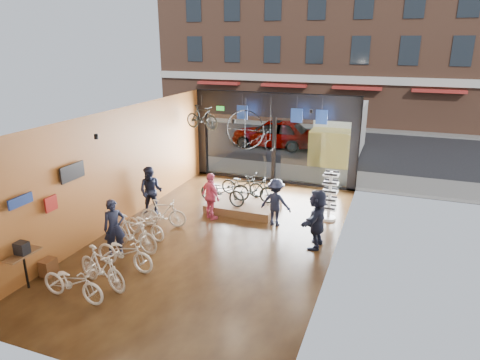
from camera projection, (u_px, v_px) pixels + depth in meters
The scene contains 35 objects.
ground_plane at pixel (219, 238), 13.30m from camera, with size 7.00×12.00×0.04m, color black.
ceiling at pixel (217, 115), 12.10m from camera, with size 7.00×12.00×0.04m, color black.
wall_left at pixel (118, 168), 13.87m from camera, with size 0.04×12.00×3.80m, color #AA5F2B.
wall_right at pixel (338, 194), 11.53m from camera, with size 0.04×12.00×3.80m, color beige.
wall_back at pixel (79, 281), 7.34m from camera, with size 7.00×0.04×3.80m, color beige.
storefront at pixel (274, 138), 18.04m from camera, with size 7.00×0.26×3.80m, color black, non-canonical shape.
exit_sign at pixel (220, 108), 18.37m from camera, with size 0.35×0.06×0.18m, color #198C26.
street_road at pixel (314, 139), 26.64m from camera, with size 30.00×18.00×0.02m, color black.
sidewalk_near at pixel (280, 172), 19.68m from camera, with size 30.00×2.40×0.12m, color slate.
sidewalk_far at pixel (325, 126), 30.18m from camera, with size 30.00×2.00×0.12m, color slate.
opposite_building at pixel (337, 23), 30.24m from camera, with size 26.00×5.00×14.00m, color brown.
street_car at pixel (274, 133), 24.29m from camera, with size 1.92×4.77×1.62m, color gray.
box_truck at pixel (339, 133), 22.00m from camera, with size 2.19×6.58×2.59m, color silver, non-canonical shape.
floor_bike_0 at pixel (73, 282), 9.99m from camera, with size 0.61×1.74×0.91m, color beige.
floor_bike_1 at pixel (102, 268), 10.51m from camera, with size 0.49×1.72×1.03m, color beige.
floor_bike_2 at pixel (125, 252), 11.37m from camera, with size 0.62×1.79×0.94m, color beige.
floor_bike_3 at pixel (132, 233), 12.33m from camera, with size 0.50×1.78×1.07m, color beige.
floor_bike_4 at pixel (145, 225), 13.20m from camera, with size 0.55×1.58×0.83m, color beige.
floor_bike_5 at pixel (163, 213), 13.94m from camera, with size 0.44×1.55×0.93m, color beige.
display_platform at pixel (244, 206), 15.45m from camera, with size 2.40×1.80×0.30m, color brown.
display_bike_left at pixel (222, 191), 15.05m from camera, with size 0.63×1.81×0.95m, color black.
display_bike_mid at pixel (254, 189), 15.20m from camera, with size 0.46×1.62×0.97m, color black.
display_bike_right at pixel (243, 184), 15.88m from camera, with size 0.58×1.68×0.88m, color black.
customer_0 at pixel (114, 228), 12.00m from camera, with size 0.60×0.40×1.66m, color #161C33.
customer_1 at pixel (151, 191), 14.76m from camera, with size 0.85×0.66×1.75m, color #161C33.
customer_2 at pixel (211, 196), 14.43m from camera, with size 0.96×0.40×1.64m, color #CC4C72.
customer_3 at pixel (276, 202), 13.96m from camera, with size 1.03×0.59×1.59m, color #161C33.
customer_5 at pixel (317, 219), 12.44m from camera, with size 1.66×0.53×1.80m, color #161C33.
sunglasses_rack at pixel (330, 196), 14.37m from camera, with size 0.51×0.42×1.72m, color white, non-canonical shape.
wall_merch at pixel (42, 227), 10.90m from camera, with size 0.40×2.40×2.60m, color navy, non-canonical shape.
penny_farthing at pixel (253, 132), 16.38m from camera, with size 1.93×0.06×1.54m, color black, non-canonical shape.
hung_bike at pixel (202, 117), 16.94m from camera, with size 0.45×1.58×0.95m, color black.
jersey_left at pixel (242, 112), 17.35m from camera, with size 0.45×0.03×0.55m, color #1E3F99.
jersey_mid at pixel (297, 116), 16.60m from camera, with size 0.45×0.03×0.55m, color #1E3F99.
jersey_right at pixel (322, 117), 16.27m from camera, with size 0.45×0.03×0.55m, color #1E3F99.
Camera 1 is at (4.85, -11.07, 5.85)m, focal length 32.00 mm.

